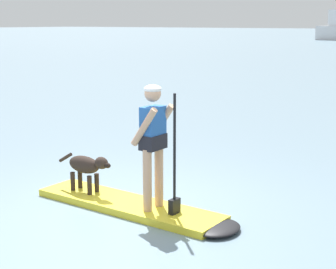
{
  "coord_description": "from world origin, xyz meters",
  "views": [
    {
      "loc": [
        4.58,
        -5.62,
        2.6
      ],
      "look_at": [
        0.0,
        1.0,
        0.9
      ],
      "focal_mm": 57.3,
      "sensor_mm": 36.0,
      "label": 1
    }
  ],
  "objects": [
    {
      "name": "paddleboard",
      "position": [
        0.23,
        -0.0,
        0.05
      ],
      "size": [
        3.22,
        0.75,
        0.1
      ],
      "color": "yellow",
      "rests_on": "ground_plane"
    },
    {
      "name": "dog",
      "position": [
        -0.79,
        0.01,
        0.49
      ],
      "size": [
        1.04,
        0.23,
        0.58
      ],
      "color": "#2D231E",
      "rests_on": "paddleboard"
    },
    {
      "name": "person_paddler",
      "position": [
        0.47,
        -0.01,
        1.08
      ],
      "size": [
        0.6,
        0.48,
        1.69
      ],
      "color": "tan",
      "rests_on": "paddleboard"
    },
    {
      "name": "ground_plane",
      "position": [
        0.0,
        0.0,
        0.0
      ],
      "size": [
        400.0,
        400.0,
        0.0
      ],
      "primitive_type": "plane",
      "color": "slate"
    }
  ]
}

